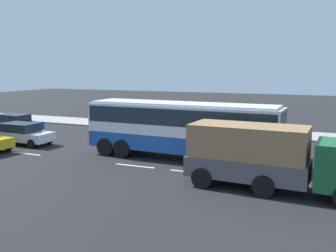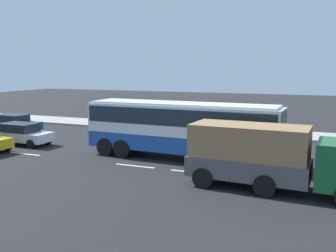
{
  "view_description": "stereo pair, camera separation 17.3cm",
  "coord_description": "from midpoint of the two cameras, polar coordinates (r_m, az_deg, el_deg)",
  "views": [
    {
      "loc": [
        8.26,
        -21.43,
        5.39
      ],
      "look_at": [
        -0.27,
        -1.13,
        2.0
      ],
      "focal_mm": 40.26,
      "sensor_mm": 36.0,
      "label": 1
    },
    {
      "loc": [
        8.1,
        -21.5,
        5.39
      ],
      "look_at": [
        -0.27,
        -1.13,
        2.0
      ],
      "focal_mm": 40.26,
      "sensor_mm": 36.0,
      "label": 2
    }
  ],
  "objects": [
    {
      "name": "sidewalk_curb",
      "position": [
        32.66,
        7.99,
        -0.71
      ],
      "size": [
        80.0,
        4.0,
        0.15
      ],
      "primitive_type": "cube",
      "color": "gray",
      "rests_on": "ground_plane"
    },
    {
      "name": "ground_plane",
      "position": [
        23.59,
        1.89,
        -4.47
      ],
      "size": [
        120.0,
        120.0,
        0.0
      ],
      "primitive_type": "plane",
      "color": "black"
    },
    {
      "name": "lane_centreline",
      "position": [
        19.08,
        14.22,
        -7.93
      ],
      "size": [
        39.85,
        0.16,
        0.01
      ],
      "color": "white",
      "rests_on": "ground_plane"
    },
    {
      "name": "pedestrian_near_curb",
      "position": [
        31.75,
        13.67,
        0.78
      ],
      "size": [
        0.32,
        0.32,
        1.7
      ],
      "rotation": [
        0.0,
        0.0,
        5.94
      ],
      "color": "black",
      "rests_on": "sidewalk_curb"
    },
    {
      "name": "pedestrian_at_crossing",
      "position": [
        30.76,
        13.6,
        0.44
      ],
      "size": [
        0.32,
        0.32,
        1.62
      ],
      "rotation": [
        0.0,
        0.0,
        5.02
      ],
      "color": "black",
      "rests_on": "sidewalk_curb"
    },
    {
      "name": "car_blue_saloon",
      "position": [
        34.57,
        -21.94,
        0.47
      ],
      "size": [
        4.82,
        2.26,
        1.51
      ],
      "rotation": [
        0.0,
        0.0,
        -0.09
      ],
      "color": "#194799",
      "rests_on": "ground_plane"
    },
    {
      "name": "car_silver_hatch",
      "position": [
        28.71,
        -21.04,
        -1.04
      ],
      "size": [
        4.46,
        1.95,
        1.53
      ],
      "rotation": [
        0.0,
        0.0,
        -0.02
      ],
      "color": "silver",
      "rests_on": "ground_plane"
    },
    {
      "name": "cargo_truck",
      "position": [
        17.32,
        15.52,
        -4.37
      ],
      "size": [
        7.83,
        2.87,
        2.87
      ],
      "rotation": [
        0.0,
        0.0,
        -0.05
      ],
      "color": "#19592D",
      "rests_on": "ground_plane"
    },
    {
      "name": "coach_bus",
      "position": [
        22.28,
        2.28,
        0.24
      ],
      "size": [
        11.74,
        3.05,
        3.38
      ],
      "rotation": [
        0.0,
        0.0,
        -0.04
      ],
      "color": "#1E4C9E",
      "rests_on": "ground_plane"
    }
  ]
}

